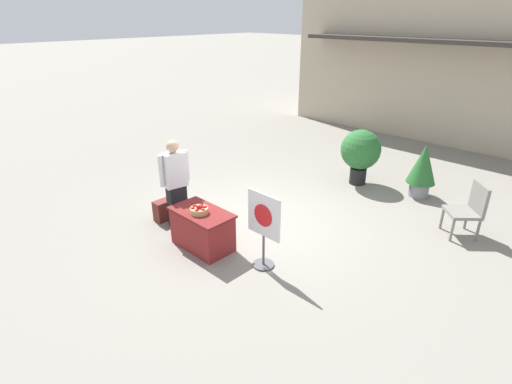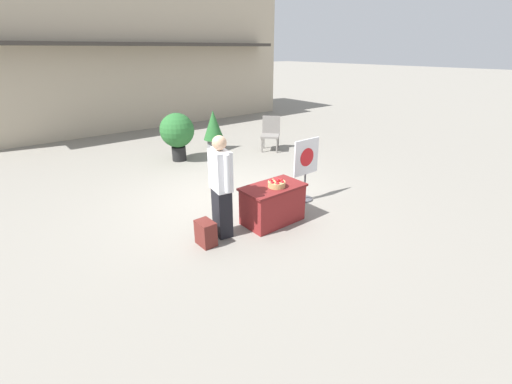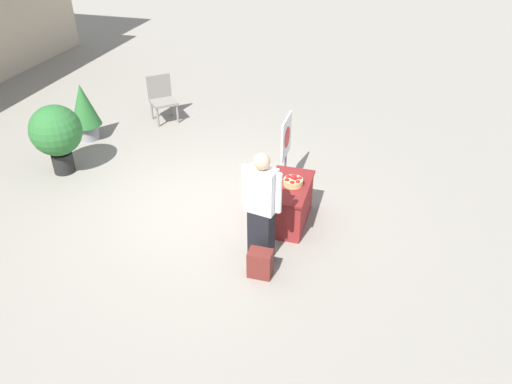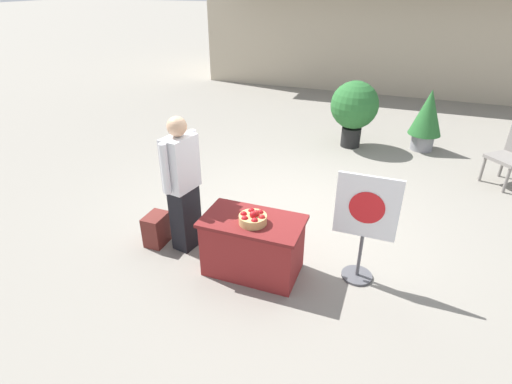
{
  "view_description": "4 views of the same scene",
  "coord_description": "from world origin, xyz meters",
  "px_view_note": "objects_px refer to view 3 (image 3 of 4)",
  "views": [
    {
      "loc": [
        4.99,
        -5.16,
        3.88
      ],
      "look_at": [
        0.58,
        -0.59,
        1.02
      ],
      "focal_mm": 28.0,
      "sensor_mm": 36.0,
      "label": 1
    },
    {
      "loc": [
        -3.86,
        -5.57,
        3.0
      ],
      "look_at": [
        -0.4,
        -1.35,
        0.7
      ],
      "focal_mm": 24.0,
      "sensor_mm": 36.0,
      "label": 2
    },
    {
      "loc": [
        -6.65,
        -2.68,
        4.87
      ],
      "look_at": [
        -0.03,
        -0.82,
        0.5
      ],
      "focal_mm": 35.0,
      "sensor_mm": 36.0,
      "label": 3
    },
    {
      "loc": [
        1.37,
        -4.91,
        3.11
      ],
      "look_at": [
        -0.18,
        -0.79,
        0.76
      ],
      "focal_mm": 28.0,
      "sensor_mm": 36.0,
      "label": 4
    }
  ],
  "objects_px": {
    "potted_plant_near_right": "(84,109)",
    "person_visitor": "(261,207)",
    "backpack": "(260,263)",
    "poster_board": "(286,147)",
    "display_table": "(288,203)",
    "apple_basket": "(293,181)",
    "potted_plant_far_left": "(56,133)",
    "patio_chair": "(162,96)"
  },
  "relations": [
    {
      "from": "patio_chair",
      "to": "potted_plant_far_left",
      "type": "bearing_deg",
      "value": -58.74
    },
    {
      "from": "apple_basket",
      "to": "patio_chair",
      "type": "relative_size",
      "value": 0.3
    },
    {
      "from": "apple_basket",
      "to": "potted_plant_far_left",
      "type": "height_order",
      "value": "potted_plant_far_left"
    },
    {
      "from": "person_visitor",
      "to": "patio_chair",
      "type": "distance_m",
      "value": 5.53
    },
    {
      "from": "display_table",
      "to": "potted_plant_far_left",
      "type": "relative_size",
      "value": 0.85
    },
    {
      "from": "potted_plant_near_right",
      "to": "backpack",
      "type": "bearing_deg",
      "value": -124.24
    },
    {
      "from": "poster_board",
      "to": "person_visitor",
      "type": "bearing_deg",
      "value": -86.25
    },
    {
      "from": "display_table",
      "to": "potted_plant_near_right",
      "type": "bearing_deg",
      "value": 69.04
    },
    {
      "from": "potted_plant_near_right",
      "to": "potted_plant_far_left",
      "type": "relative_size",
      "value": 0.91
    },
    {
      "from": "person_visitor",
      "to": "potted_plant_far_left",
      "type": "xyz_separation_m",
      "value": [
        1.44,
        4.35,
        -0.07
      ]
    },
    {
      "from": "apple_basket",
      "to": "backpack",
      "type": "bearing_deg",
      "value": 173.88
    },
    {
      "from": "backpack",
      "to": "potted_plant_far_left",
      "type": "distance_m",
      "value": 4.85
    },
    {
      "from": "patio_chair",
      "to": "backpack",
      "type": "bearing_deg",
      "value": -4.38
    },
    {
      "from": "backpack",
      "to": "potted_plant_far_left",
      "type": "bearing_deg",
      "value": 67.51
    },
    {
      "from": "backpack",
      "to": "potted_plant_near_right",
      "type": "height_order",
      "value": "potted_plant_near_right"
    },
    {
      "from": "patio_chair",
      "to": "potted_plant_near_right",
      "type": "distance_m",
      "value": 1.8
    },
    {
      "from": "person_visitor",
      "to": "poster_board",
      "type": "height_order",
      "value": "person_visitor"
    },
    {
      "from": "display_table",
      "to": "person_visitor",
      "type": "distance_m",
      "value": 1.14
    },
    {
      "from": "patio_chair",
      "to": "apple_basket",
      "type": "bearing_deg",
      "value": 7.15
    },
    {
      "from": "poster_board",
      "to": "potted_plant_far_left",
      "type": "relative_size",
      "value": 0.97
    },
    {
      "from": "backpack",
      "to": "potted_plant_near_right",
      "type": "relative_size",
      "value": 0.34
    },
    {
      "from": "poster_board",
      "to": "display_table",
      "type": "bearing_deg",
      "value": -74.94
    },
    {
      "from": "backpack",
      "to": "patio_chair",
      "type": "height_order",
      "value": "patio_chair"
    },
    {
      "from": "patio_chair",
      "to": "potted_plant_near_right",
      "type": "bearing_deg",
      "value": -81.87
    },
    {
      "from": "poster_board",
      "to": "potted_plant_far_left",
      "type": "distance_m",
      "value": 4.28
    },
    {
      "from": "poster_board",
      "to": "potted_plant_near_right",
      "type": "xyz_separation_m",
      "value": [
        0.67,
        4.54,
        -0.05
      ]
    },
    {
      "from": "apple_basket",
      "to": "person_visitor",
      "type": "relative_size",
      "value": 0.18
    },
    {
      "from": "patio_chair",
      "to": "potted_plant_far_left",
      "type": "height_order",
      "value": "potted_plant_far_left"
    },
    {
      "from": "display_table",
      "to": "backpack",
      "type": "bearing_deg",
      "value": 176.46
    },
    {
      "from": "apple_basket",
      "to": "person_visitor",
      "type": "xyz_separation_m",
      "value": [
        -1.02,
        0.25,
        0.12
      ]
    },
    {
      "from": "display_table",
      "to": "patio_chair",
      "type": "relative_size",
      "value": 1.11
    },
    {
      "from": "person_visitor",
      "to": "poster_board",
      "type": "bearing_deg",
      "value": 13.94
    },
    {
      "from": "display_table",
      "to": "patio_chair",
      "type": "bearing_deg",
      "value": 48.87
    },
    {
      "from": "patio_chair",
      "to": "poster_board",
      "type": "bearing_deg",
      "value": 16.42
    },
    {
      "from": "person_visitor",
      "to": "backpack",
      "type": "height_order",
      "value": "person_visitor"
    },
    {
      "from": "display_table",
      "to": "apple_basket",
      "type": "relative_size",
      "value": 3.69
    },
    {
      "from": "potted_plant_near_right",
      "to": "person_visitor",
      "type": "bearing_deg",
      "value": -121.36
    },
    {
      "from": "person_visitor",
      "to": "potted_plant_near_right",
      "type": "relative_size",
      "value": 1.42
    },
    {
      "from": "apple_basket",
      "to": "patio_chair",
      "type": "bearing_deg",
      "value": 49.62
    },
    {
      "from": "potted_plant_near_right",
      "to": "apple_basket",
      "type": "bearing_deg",
      "value": -110.42
    },
    {
      "from": "apple_basket",
      "to": "potted_plant_far_left",
      "type": "relative_size",
      "value": 0.23
    },
    {
      "from": "apple_basket",
      "to": "poster_board",
      "type": "height_order",
      "value": "poster_board"
    }
  ]
}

